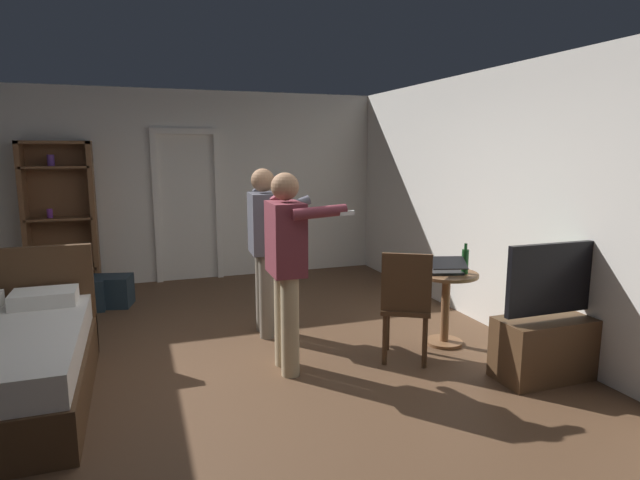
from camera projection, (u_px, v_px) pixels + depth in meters
The scene contains 14 objects.
ground_plane at pixel (239, 371), 4.40m from camera, with size 7.46×7.46×0.00m, color brown.
wall_back at pixel (191, 186), 7.38m from camera, with size 5.64×0.12×2.65m, color silver.
wall_right at pixel (517, 203), 5.07m from camera, with size 0.12×7.03×2.65m, color silver.
doorway_frame at pixel (187, 194), 7.30m from camera, with size 0.93×0.08×2.13m.
bookshelf at pixel (60, 212), 6.67m from camera, with size 0.85×0.32×1.95m.
tv_flatscreen at pixel (553, 337), 4.24m from camera, with size 0.98×0.40×1.12m.
side_table at pixel (446, 297), 4.95m from camera, with size 0.59×0.59×0.70m.
laptop at pixel (446, 269), 4.84m from camera, with size 0.40×0.40×0.17m.
bottle_on_table at pixel (465, 261), 4.86m from camera, with size 0.06×0.06×0.29m.
wooden_chair at pixel (406, 302), 4.51m from camera, with size 0.57×0.57×0.99m.
person_blue_shirt at pixel (287, 259), 4.27m from camera, with size 0.62×0.56×1.67m.
person_striped_shirt at pixel (265, 241), 5.14m from camera, with size 0.61×0.56×1.67m.
suitcase_dark at pixel (110, 291), 6.20m from camera, with size 0.48×0.36×0.36m, color #1E2D38.
suitcase_small at pixel (77, 296), 6.02m from camera, with size 0.60×0.37×0.36m, color #1E2D38.
Camera 1 is at (-0.74, -4.13, 1.85)m, focal length 29.26 mm.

